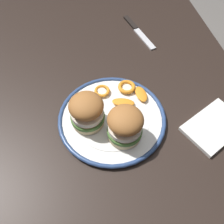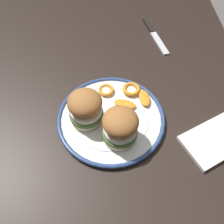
{
  "view_description": "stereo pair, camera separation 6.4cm",
  "coord_description": "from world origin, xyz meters",
  "px_view_note": "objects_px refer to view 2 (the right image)",
  "views": [
    {
      "loc": [
        -0.43,
        0.07,
        1.38
      ],
      "look_at": [
        -0.04,
        -0.01,
        0.82
      ],
      "focal_mm": 39.38,
      "sensor_mm": 36.0,
      "label": 1
    },
    {
      "loc": [
        -0.44,
        0.0,
        1.38
      ],
      "look_at": [
        -0.04,
        -0.01,
        0.82
      ],
      "focal_mm": 39.38,
      "sensor_mm": 36.0,
      "label": 2
    }
  ],
  "objects_px": {
    "sandwich_half_left": "(121,126)",
    "dinner_plate": "(112,118)",
    "dining_table": "(108,126)",
    "table_knife": "(154,33)",
    "sandwich_half_right": "(86,108)"
  },
  "relations": [
    {
      "from": "dining_table",
      "to": "table_knife",
      "type": "xyz_separation_m",
      "value": [
        0.35,
        -0.19,
        0.1
      ]
    },
    {
      "from": "dining_table",
      "to": "sandwich_half_left",
      "type": "bearing_deg",
      "value": -162.86
    },
    {
      "from": "sandwich_half_left",
      "to": "sandwich_half_right",
      "type": "relative_size",
      "value": 0.99
    },
    {
      "from": "sandwich_half_right",
      "to": "dinner_plate",
      "type": "bearing_deg",
      "value": -87.42
    },
    {
      "from": "dinner_plate",
      "to": "sandwich_half_right",
      "type": "height_order",
      "value": "sandwich_half_right"
    },
    {
      "from": "sandwich_half_right",
      "to": "table_knife",
      "type": "relative_size",
      "value": 0.6
    },
    {
      "from": "dining_table",
      "to": "table_knife",
      "type": "bearing_deg",
      "value": -28.21
    },
    {
      "from": "dinner_plate",
      "to": "table_knife",
      "type": "xyz_separation_m",
      "value": [
        0.39,
        -0.18,
        -0.01
      ]
    },
    {
      "from": "dining_table",
      "to": "table_knife",
      "type": "distance_m",
      "value": 0.41
    },
    {
      "from": "dinner_plate",
      "to": "sandwich_half_right",
      "type": "distance_m",
      "value": 0.09
    },
    {
      "from": "sandwich_half_left",
      "to": "sandwich_half_right",
      "type": "xyz_separation_m",
      "value": [
        0.06,
        0.09,
        0.0
      ]
    },
    {
      "from": "dinner_plate",
      "to": "sandwich_half_left",
      "type": "bearing_deg",
      "value": -162.33
    },
    {
      "from": "sandwich_half_right",
      "to": "table_knife",
      "type": "distance_m",
      "value": 0.47
    },
    {
      "from": "table_knife",
      "to": "sandwich_half_right",
      "type": "bearing_deg",
      "value": 148.14
    },
    {
      "from": "sandwich_half_left",
      "to": "dinner_plate",
      "type": "bearing_deg",
      "value": 17.67
    }
  ]
}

